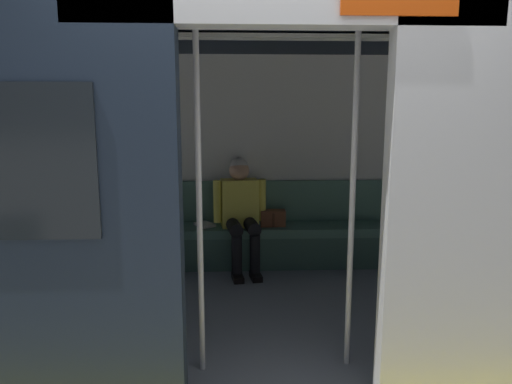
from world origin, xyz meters
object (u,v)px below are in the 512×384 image
at_px(person_seated, 241,207).
at_px(handbag, 273,218).
at_px(train_car, 258,120).
at_px(grab_pole_door, 199,200).
at_px(book, 205,225).
at_px(bench_seat, 260,236).
at_px(grab_pole_far, 352,198).

distance_m(person_seated, handbag, 0.38).
bearing_deg(handbag, train_car, 79.15).
bearing_deg(grab_pole_door, person_seated, -97.79).
height_order(person_seated, handbag, person_seated).
relative_size(person_seated, handbag, 4.47).
relative_size(train_car, book, 29.09).
xyz_separation_m(bench_seat, grab_pole_far, (-0.47, 1.95, 0.77)).
bearing_deg(train_car, grab_pole_door, 66.32).
distance_m(handbag, grab_pole_door, 2.18).
distance_m(book, grab_pole_door, 2.14).
bearing_deg(bench_seat, book, -5.20).
distance_m(person_seated, book, 0.45).
xyz_separation_m(grab_pole_door, grab_pole_far, (-0.93, -0.03, 0.00)).
bearing_deg(person_seated, handbag, -167.06).
distance_m(grab_pole_door, grab_pole_far, 0.94).
relative_size(grab_pole_door, grab_pole_far, 1.00).
xyz_separation_m(handbag, grab_pole_door, (0.61, 2.01, 0.58)).
bearing_deg(grab_pole_far, person_seated, -70.55).
relative_size(handbag, book, 1.18).
bearing_deg(bench_seat, grab_pole_far, 103.47).
xyz_separation_m(person_seated, grab_pole_far, (-0.67, 1.90, 0.44)).
bearing_deg(book, grab_pole_door, 59.77).
height_order(person_seated, book, person_seated).
height_order(grab_pole_door, grab_pole_far, same).
bearing_deg(book, grab_pole_far, 84.14).
xyz_separation_m(book, grab_pole_door, (-0.12, 2.03, 0.65)).
height_order(person_seated, grab_pole_far, grab_pole_far).
relative_size(book, grab_pole_far, 0.10).
bearing_deg(bench_seat, person_seated, 14.41).
distance_m(bench_seat, grab_pole_far, 2.15).
distance_m(train_car, bench_seat, 1.64).
bearing_deg(grab_pole_door, bench_seat, -103.28).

